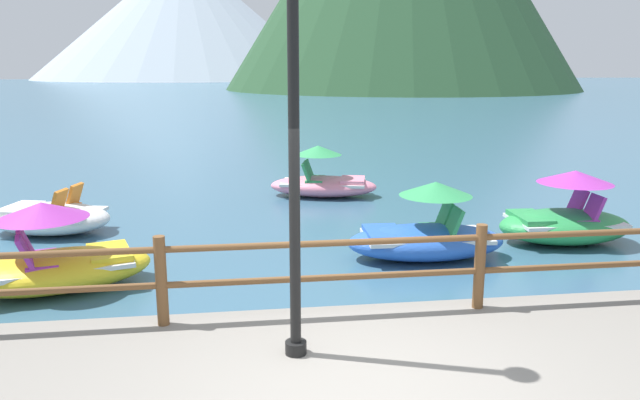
{
  "coord_description": "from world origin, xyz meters",
  "views": [
    {
      "loc": [
        -0.88,
        -4.47,
        3.03
      ],
      "look_at": [
        0.4,
        5.0,
        0.9
      ],
      "focal_mm": 34.07,
      "sensor_mm": 36.0,
      "label": 1
    }
  ],
  "objects_px": {
    "pedal_boat_6": "(56,261)",
    "pedal_boat_5": "(565,218)",
    "pedal_boat_2": "(426,234)",
    "pedal_boat_0": "(323,180)",
    "lamp_post": "(294,98)",
    "pedal_boat_4": "(50,217)"
  },
  "relations": [
    {
      "from": "pedal_boat_2",
      "to": "pedal_boat_4",
      "type": "distance_m",
      "value": 6.83
    },
    {
      "from": "lamp_post",
      "to": "pedal_boat_6",
      "type": "distance_m",
      "value": 4.94
    },
    {
      "from": "pedal_boat_0",
      "to": "pedal_boat_4",
      "type": "relative_size",
      "value": 1.09
    },
    {
      "from": "pedal_boat_2",
      "to": "pedal_boat_5",
      "type": "height_order",
      "value": "pedal_boat_5"
    },
    {
      "from": "pedal_boat_2",
      "to": "pedal_boat_4",
      "type": "relative_size",
      "value": 1.03
    },
    {
      "from": "pedal_boat_2",
      "to": "pedal_boat_6",
      "type": "xyz_separation_m",
      "value": [
        -5.45,
        -0.66,
        0.0
      ]
    },
    {
      "from": "pedal_boat_0",
      "to": "pedal_boat_6",
      "type": "distance_m",
      "value": 7.14
    },
    {
      "from": "pedal_boat_2",
      "to": "pedal_boat_5",
      "type": "xyz_separation_m",
      "value": [
        2.66,
        0.54,
        0.03
      ]
    },
    {
      "from": "lamp_post",
      "to": "pedal_boat_4",
      "type": "relative_size",
      "value": 1.57
    },
    {
      "from": "pedal_boat_6",
      "to": "pedal_boat_5",
      "type": "bearing_deg",
      "value": 8.39
    },
    {
      "from": "pedal_boat_0",
      "to": "pedal_boat_5",
      "type": "distance_m",
      "value": 5.68
    },
    {
      "from": "lamp_post",
      "to": "pedal_boat_2",
      "type": "height_order",
      "value": "lamp_post"
    },
    {
      "from": "pedal_boat_2",
      "to": "pedal_boat_6",
      "type": "distance_m",
      "value": 5.49
    },
    {
      "from": "pedal_boat_2",
      "to": "pedal_boat_4",
      "type": "xyz_separation_m",
      "value": [
        -6.4,
        2.39,
        -0.11
      ]
    },
    {
      "from": "pedal_boat_5",
      "to": "pedal_boat_4",
      "type": "bearing_deg",
      "value": 168.45
    },
    {
      "from": "lamp_post",
      "to": "pedal_boat_2",
      "type": "bearing_deg",
      "value": 57.18
    },
    {
      "from": "lamp_post",
      "to": "pedal_boat_0",
      "type": "relative_size",
      "value": 1.44
    },
    {
      "from": "pedal_boat_5",
      "to": "pedal_boat_2",
      "type": "bearing_deg",
      "value": -168.56
    },
    {
      "from": "lamp_post",
      "to": "pedal_boat_0",
      "type": "height_order",
      "value": "lamp_post"
    },
    {
      "from": "lamp_post",
      "to": "pedal_boat_2",
      "type": "xyz_separation_m",
      "value": [
        2.45,
        3.8,
        -2.35
      ]
    },
    {
      "from": "lamp_post",
      "to": "pedal_boat_2",
      "type": "distance_m",
      "value": 5.1
    },
    {
      "from": "lamp_post",
      "to": "pedal_boat_4",
      "type": "xyz_separation_m",
      "value": [
        -3.95,
        6.19,
        -2.46
      ]
    }
  ]
}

